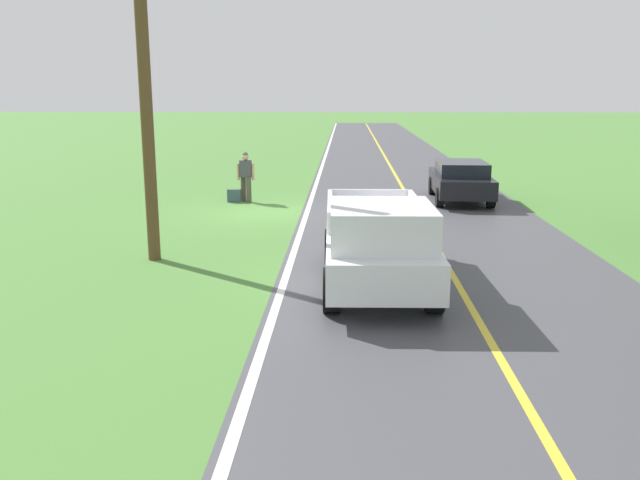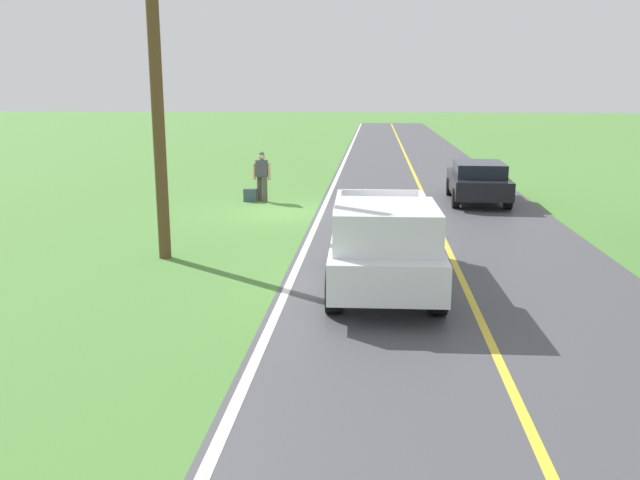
# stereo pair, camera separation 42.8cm
# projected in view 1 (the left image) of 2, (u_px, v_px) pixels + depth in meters

# --- Properties ---
(ground_plane) EXTENTS (200.00, 200.00, 0.00)m
(ground_plane) POSITION_uv_depth(u_px,v_px,m) (269.00, 212.00, 21.31)
(ground_plane) COLOR #4C7F38
(road_surface) EXTENTS (7.41, 120.00, 0.00)m
(road_surface) POSITION_uv_depth(u_px,v_px,m) (417.00, 213.00, 21.13)
(road_surface) COLOR #47474C
(road_surface) RESTS_ON ground
(lane_edge_line) EXTENTS (0.16, 117.60, 0.00)m
(lane_edge_line) POSITION_uv_depth(u_px,v_px,m) (307.00, 213.00, 21.26)
(lane_edge_line) COLOR silver
(lane_edge_line) RESTS_ON ground
(lane_centre_line) EXTENTS (0.14, 117.60, 0.00)m
(lane_centre_line) POSITION_uv_depth(u_px,v_px,m) (417.00, 213.00, 21.13)
(lane_centre_line) COLOR gold
(lane_centre_line) RESTS_ON ground
(hitchhiker_walking) EXTENTS (0.62, 0.51, 1.75)m
(hitchhiker_walking) POSITION_uv_depth(u_px,v_px,m) (246.00, 174.00, 23.14)
(hitchhiker_walking) COLOR #4C473D
(hitchhiker_walking) RESTS_ON ground
(suitcase_carried) EXTENTS (0.47, 0.21, 0.45)m
(suitcase_carried) POSITION_uv_depth(u_px,v_px,m) (234.00, 196.00, 23.23)
(suitcase_carried) COLOR #384C56
(suitcase_carried) RESTS_ON ground
(pickup_truck_passing) EXTENTS (2.19, 5.44, 1.82)m
(pickup_truck_passing) POSITION_uv_depth(u_px,v_px,m) (378.00, 241.00, 12.91)
(pickup_truck_passing) COLOR silver
(pickup_truck_passing) RESTS_ON ground
(sedan_near_oncoming) EXTENTS (2.05, 4.46, 1.41)m
(sedan_near_oncoming) POSITION_uv_depth(u_px,v_px,m) (461.00, 180.00, 23.37)
(sedan_near_oncoming) COLOR black
(sedan_near_oncoming) RESTS_ON ground
(utility_pole_roadside) EXTENTS (0.28, 0.28, 7.44)m
(utility_pole_roadside) POSITION_uv_depth(u_px,v_px,m) (146.00, 95.00, 14.58)
(utility_pole_roadside) COLOR brown
(utility_pole_roadside) RESTS_ON ground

